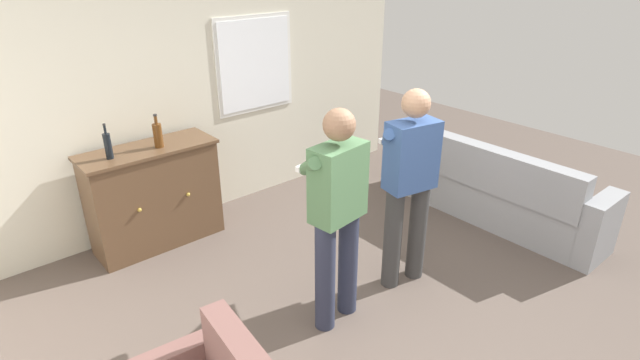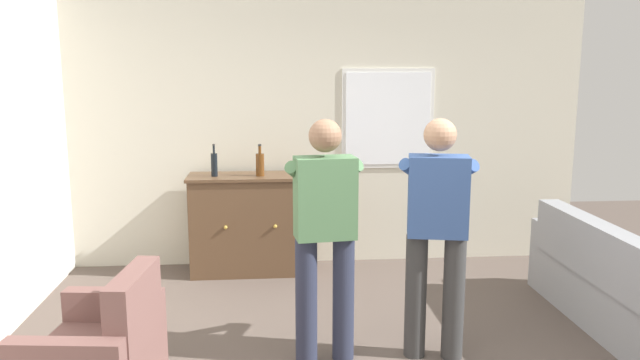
% 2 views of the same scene
% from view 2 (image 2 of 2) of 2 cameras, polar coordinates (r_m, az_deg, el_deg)
% --- Properties ---
extents(wall_back_with_window, '(5.20, 0.15, 2.80)m').
position_cam_2_polar(wall_back_with_window, '(6.40, 0.94, 4.83)').
color(wall_back_with_window, beige).
rests_on(wall_back_with_window, ground).
extents(couch, '(0.57, 2.42, 0.85)m').
position_cam_2_polar(couch, '(5.25, 26.22, -9.58)').
color(couch, gray).
rests_on(couch, ground).
extents(sideboard_cabinet, '(1.21, 0.49, 0.98)m').
position_cam_2_polar(sideboard_cabinet, '(6.18, -6.31, -4.01)').
color(sideboard_cabinet, brown).
rests_on(sideboard_cabinet, ground).
extents(bottle_wine_green, '(0.06, 0.06, 0.31)m').
position_cam_2_polar(bottle_wine_green, '(6.04, -9.65, 1.44)').
color(bottle_wine_green, black).
rests_on(bottle_wine_green, sideboard_cabinet).
extents(bottle_liquor_amber, '(0.08, 0.08, 0.31)m').
position_cam_2_polar(bottle_liquor_amber, '(6.00, -5.51, 1.47)').
color(bottle_liquor_amber, '#593314').
rests_on(bottle_liquor_amber, sideboard_cabinet).
extents(person_standing_left, '(0.55, 0.50, 1.68)m').
position_cam_2_polar(person_standing_left, '(4.21, 0.43, -4.50)').
color(person_standing_left, '#282D42').
rests_on(person_standing_left, ground).
extents(person_standing_right, '(0.55, 0.51, 1.68)m').
position_cam_2_polar(person_standing_right, '(4.34, 10.63, -4.24)').
color(person_standing_right, '#383838').
rests_on(person_standing_right, ground).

